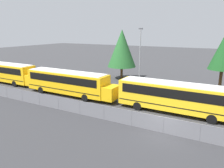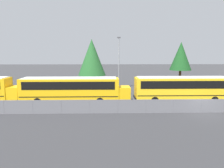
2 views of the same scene
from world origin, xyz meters
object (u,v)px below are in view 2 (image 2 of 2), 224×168
at_px(tree_0, 181,56).
at_px(tree_1, 92,57).
at_px(school_bus_1, 73,88).
at_px(light_pole, 119,62).
at_px(school_bus_2, 184,87).

distance_m(tree_0, tree_1, 16.39).
relative_size(tree_0, tree_1, 0.94).
relative_size(school_bus_1, light_pole, 1.54).
distance_m(school_bus_2, tree_1, 18.35).
xyz_separation_m(school_bus_1, school_bus_2, (14.64, 0.39, 0.00)).
bearing_deg(tree_1, school_bus_1, -97.44).
bearing_deg(school_bus_1, school_bus_2, 1.52).
xyz_separation_m(school_bus_2, tree_0, (3.42, 11.95, 3.85)).
relative_size(school_bus_1, school_bus_2, 1.00).
height_order(school_bus_1, tree_1, tree_1).
xyz_separation_m(light_pole, tree_1, (-4.81, 3.28, 0.67)).
bearing_deg(tree_0, light_pole, -166.59).
bearing_deg(school_bus_1, light_pole, 55.89).
bearing_deg(tree_0, tree_1, 178.18).
xyz_separation_m(school_bus_1, tree_0, (18.06, 12.34, 3.85)).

